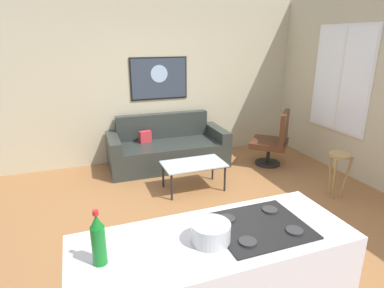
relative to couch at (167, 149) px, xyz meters
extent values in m
cube|color=#966339|center=(0.01, -1.95, -0.30)|extent=(6.40, 6.40, 0.04)
cube|color=#BCB292|center=(0.01, 0.47, 1.12)|extent=(6.40, 0.05, 2.80)
cube|color=#BEB391|center=(2.64, -1.65, 1.12)|extent=(0.05, 6.40, 2.80)
cube|color=#2C312E|center=(0.00, -0.05, -0.08)|extent=(1.66, 0.90, 0.42)
cube|color=#2C312E|center=(0.01, 0.31, 0.35)|extent=(1.64, 0.19, 0.44)
cube|color=#2C312E|center=(-0.91, -0.03, 0.02)|extent=(0.20, 0.87, 0.61)
cube|color=#2C312E|center=(0.91, -0.06, 0.02)|extent=(0.20, 0.87, 0.61)
cube|color=#BB2F37|center=(-0.36, 0.12, 0.23)|extent=(0.22, 0.14, 0.20)
cube|color=silver|center=(0.09, -1.06, 0.11)|extent=(0.89, 0.52, 0.02)
cylinder|color=#232326|center=(-0.31, -1.28, -0.09)|extent=(0.03, 0.03, 0.39)
cylinder|color=#232326|center=(0.49, -1.28, -0.09)|extent=(0.03, 0.03, 0.39)
cylinder|color=#232326|center=(-0.31, -0.84, -0.09)|extent=(0.03, 0.03, 0.39)
cylinder|color=#232326|center=(0.49, -0.84, -0.09)|extent=(0.03, 0.03, 0.39)
cylinder|color=black|center=(1.66, -0.59, -0.26)|extent=(0.43, 0.43, 0.04)
cylinder|color=black|center=(1.66, -0.59, -0.06)|extent=(0.06, 0.06, 0.36)
cube|color=#4B2817|center=(1.66, -0.59, 0.10)|extent=(0.85, 0.85, 0.10)
cube|color=#4B2817|center=(1.83, -0.75, 0.42)|extent=(0.47, 0.51, 0.52)
cylinder|color=#9E7C48|center=(1.86, -1.97, 0.34)|extent=(0.29, 0.29, 0.03)
cylinder|color=#9E7C48|center=(1.86, -1.85, 0.02)|extent=(0.04, 0.12, 0.61)
cylinder|color=#9E7C48|center=(1.75, -2.03, 0.02)|extent=(0.12, 0.09, 0.61)
cylinder|color=#9E7C48|center=(1.96, -2.03, 0.02)|extent=(0.12, 0.09, 0.61)
cube|color=black|center=(-0.37, -3.52, 0.66)|extent=(0.60, 0.52, 0.01)
cylinder|color=#2D2D2D|center=(-0.54, -3.66, 0.67)|extent=(0.11, 0.11, 0.01)
cylinder|color=#2D2D2D|center=(-0.20, -3.66, 0.67)|extent=(0.11, 0.11, 0.01)
cylinder|color=#2D2D2D|center=(-0.54, -3.38, 0.67)|extent=(0.11, 0.11, 0.01)
cylinder|color=#2D2D2D|center=(-0.20, -3.38, 0.67)|extent=(0.11, 0.11, 0.01)
cylinder|color=#157223|center=(-1.39, -3.52, 0.76)|extent=(0.08, 0.08, 0.23)
cone|color=#157223|center=(-1.39, -3.52, 0.92)|extent=(0.07, 0.07, 0.07)
cylinder|color=red|center=(-1.39, -3.52, 0.96)|extent=(0.03, 0.03, 0.03)
cylinder|color=silver|center=(-0.74, -3.55, 0.66)|extent=(0.13, 0.13, 0.01)
cylinder|color=silver|center=(-0.74, -3.55, 0.71)|extent=(0.24, 0.24, 0.12)
cube|color=black|center=(0.00, 0.43, 1.17)|extent=(1.02, 0.01, 0.73)
cube|color=#303A48|center=(0.00, 0.43, 1.17)|extent=(0.97, 0.02, 0.68)
cylinder|color=#98B7D8|center=(0.00, 0.41, 1.25)|extent=(0.30, 0.01, 0.30)
cube|color=silver|center=(2.60, -1.05, 1.21)|extent=(0.02, 1.20, 1.68)
cube|color=white|center=(2.59, -1.05, 1.21)|extent=(0.01, 1.12, 1.60)
cube|color=silver|center=(2.59, -1.05, 1.21)|extent=(0.01, 0.04, 1.60)
camera|label=1|loc=(-1.43, -5.10, 1.84)|focal=30.09mm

